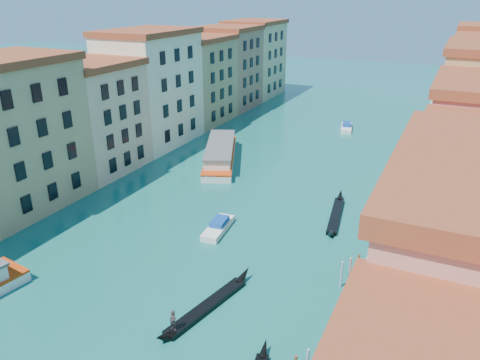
% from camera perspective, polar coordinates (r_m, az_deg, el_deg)
% --- Properties ---
extents(left_bank_palazzos, '(12.80, 128.40, 21.00)m').
position_cam_1_polar(left_bank_palazzos, '(85.52, -13.22, 9.61)').
color(left_bank_palazzos, beige).
rests_on(left_bank_palazzos, ground).
extents(quay, '(4.00, 140.00, 1.00)m').
position_cam_1_polar(quay, '(71.20, 19.94, -1.50)').
color(quay, gray).
rests_on(quay, ground).
extents(mooring_poles_right, '(1.44, 54.24, 3.20)m').
position_cam_1_polar(mooring_poles_right, '(40.13, 9.45, -18.98)').
color(mooring_poles_right, brown).
rests_on(mooring_poles_right, ground).
extents(vaporetto_far, '(12.65, 20.84, 3.08)m').
position_cam_1_polar(vaporetto_far, '(80.74, -2.44, 3.30)').
color(vaporetto_far, silver).
rests_on(vaporetto_far, ground).
extents(gondola_fore, '(3.83, 13.35, 2.69)m').
position_cam_1_polar(gondola_fore, '(44.91, -4.07, -14.94)').
color(gondola_fore, black).
rests_on(gondola_fore, ground).
extents(gondola_far, '(3.00, 13.56, 1.92)m').
position_cam_1_polar(gondola_far, '(62.44, 11.62, -4.04)').
color(gondola_far, black).
rests_on(gondola_far, ground).
extents(motorboat_mid, '(2.77, 6.70, 1.35)m').
position_cam_1_polar(motorboat_mid, '(57.77, -2.66, -5.68)').
color(motorboat_mid, white).
rests_on(motorboat_mid, ground).
extents(motorboat_far, '(3.45, 7.11, 1.41)m').
position_cam_1_polar(motorboat_far, '(101.97, 12.85, 6.32)').
color(motorboat_far, silver).
rests_on(motorboat_far, ground).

